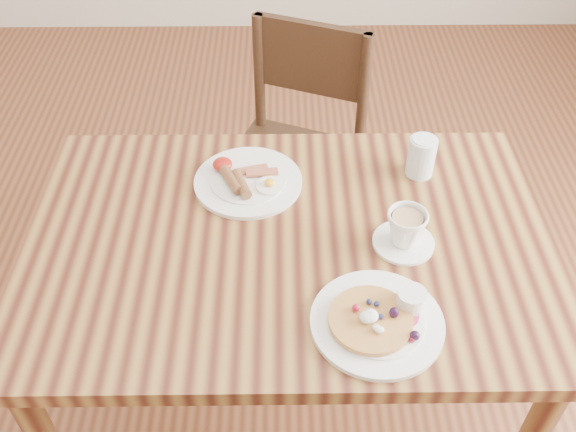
# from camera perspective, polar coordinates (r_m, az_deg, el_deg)

# --- Properties ---
(ground) EXTENTS (5.00, 5.00, 0.00)m
(ground) POSITION_cam_1_polar(r_m,az_deg,el_deg) (2.07, 0.00, -16.69)
(ground) COLOR #592D19
(ground) RESTS_ON ground
(dining_table) EXTENTS (1.20, 0.80, 0.75)m
(dining_table) POSITION_cam_1_polar(r_m,az_deg,el_deg) (1.54, 0.00, -4.56)
(dining_table) COLOR olive
(dining_table) RESTS_ON ground
(chair_far) EXTENTS (0.55, 0.55, 0.88)m
(chair_far) POSITION_cam_1_polar(r_m,az_deg,el_deg) (2.13, 0.74, 5.91)
(chair_far) COLOR #341C13
(chair_far) RESTS_ON ground
(pancake_plate) EXTENTS (0.27, 0.27, 0.06)m
(pancake_plate) POSITION_cam_1_polar(r_m,az_deg,el_deg) (1.31, 8.10, -9.05)
(pancake_plate) COLOR white
(pancake_plate) RESTS_ON dining_table
(breakfast_plate) EXTENTS (0.27, 0.27, 0.04)m
(breakfast_plate) POSITION_cam_1_polar(r_m,az_deg,el_deg) (1.60, -3.72, 3.19)
(breakfast_plate) COLOR white
(breakfast_plate) RESTS_ON dining_table
(teacup_saucer) EXTENTS (0.14, 0.14, 0.09)m
(teacup_saucer) POSITION_cam_1_polar(r_m,az_deg,el_deg) (1.45, 10.40, -1.26)
(teacup_saucer) COLOR white
(teacup_saucer) RESTS_ON dining_table
(water_glass) EXTENTS (0.07, 0.07, 0.10)m
(water_glass) POSITION_cam_1_polar(r_m,az_deg,el_deg) (1.64, 11.76, 5.18)
(water_glass) COLOR silver
(water_glass) RESTS_ON dining_table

